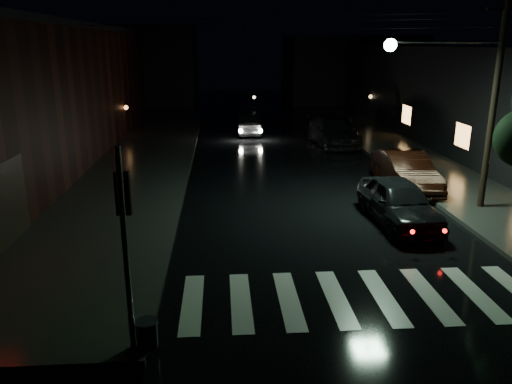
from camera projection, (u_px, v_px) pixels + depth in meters
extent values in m
plane|color=black|center=(242.00, 312.00, 11.89)|extent=(120.00, 120.00, 0.00)
cube|color=#282826|center=(130.00, 170.00, 24.92)|extent=(6.00, 44.00, 0.15)
cube|color=#282826|center=(422.00, 165.00, 25.94)|extent=(4.00, 44.00, 0.15)
cube|color=black|center=(129.00, 65.00, 53.10)|extent=(14.00, 10.00, 8.00)
cube|color=black|center=(351.00, 69.00, 54.87)|extent=(14.00, 10.00, 7.00)
cube|color=beige|center=(360.00, 297.00, 12.57)|extent=(9.00, 3.00, 0.01)
cylinder|color=slate|center=(126.00, 253.00, 9.66)|extent=(0.12, 0.12, 4.20)
cylinder|color=black|center=(147.00, 335.00, 10.20)|extent=(0.44, 0.44, 0.55)
cylinder|color=slate|center=(146.00, 322.00, 10.12)|extent=(0.48, 0.48, 0.04)
cube|color=black|center=(123.00, 193.00, 9.50)|extent=(0.28, 0.16, 0.85)
sphere|color=#0CFF33|center=(125.00, 204.00, 9.66)|extent=(0.20, 0.20, 0.20)
cylinder|color=black|center=(494.00, 101.00, 18.05)|extent=(0.24, 0.24, 8.00)
cube|color=black|center=(507.00, 9.00, 17.15)|extent=(1.40, 0.10, 0.10)
cylinder|color=slate|center=(447.00, 42.00, 17.33)|extent=(4.00, 0.08, 0.08)
sphere|color=#BFFFD8|center=(390.00, 45.00, 17.22)|extent=(0.44, 0.44, 0.44)
imported|color=black|center=(399.00, 202.00, 17.57)|extent=(2.09, 4.75, 1.59)
imported|color=black|center=(405.00, 171.00, 21.75)|extent=(1.79, 4.99, 1.64)
imported|color=black|center=(333.00, 132.00, 31.42)|extent=(2.74, 5.86, 1.65)
imported|color=black|center=(338.00, 127.00, 33.95)|extent=(2.87, 5.17, 1.37)
imported|color=black|center=(248.00, 124.00, 35.07)|extent=(1.57, 4.33, 1.42)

